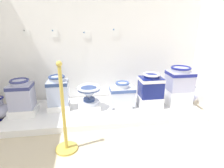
# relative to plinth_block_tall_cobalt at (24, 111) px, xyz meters

# --- Properties ---
(wall_back) EXTENTS (3.89, 0.06, 2.81)m
(wall_back) POSITION_rel_plinth_block_tall_cobalt_xyz_m (1.27, 0.60, 1.25)
(wall_back) COLOR white
(wall_back) RESTS_ON ground_plane
(display_platform) EXTENTS (3.08, 1.05, 0.10)m
(display_platform) POSITION_rel_plinth_block_tall_cobalt_xyz_m (1.27, 0.03, -0.11)
(display_platform) COLOR white
(display_platform) RESTS_ON ground_plane
(plinth_block_tall_cobalt) EXTENTS (0.39, 0.33, 0.11)m
(plinth_block_tall_cobalt) POSITION_rel_plinth_block_tall_cobalt_xyz_m (0.00, 0.00, 0.00)
(plinth_block_tall_cobalt) COLOR white
(plinth_block_tall_cobalt) RESTS_ON display_platform
(antique_toilet_tall_cobalt) EXTENTS (0.34, 0.31, 0.45)m
(antique_toilet_tall_cobalt) POSITION_rel_plinth_block_tall_cobalt_xyz_m (0.00, 0.00, 0.29)
(antique_toilet_tall_cobalt) COLOR #A8ABCC
(antique_toilet_tall_cobalt) RESTS_ON plinth_block_tall_cobalt
(plinth_block_squat_floral) EXTENTS (0.34, 0.28, 0.09)m
(plinth_block_squat_floral) POSITION_rel_plinth_block_tall_cobalt_xyz_m (0.52, 0.10, -0.01)
(plinth_block_squat_floral) COLOR white
(plinth_block_squat_floral) RESTS_ON display_platform
(antique_toilet_squat_floral) EXTENTS (0.33, 0.26, 0.48)m
(antique_toilet_squat_floral) POSITION_rel_plinth_block_tall_cobalt_xyz_m (0.52, 0.10, 0.28)
(antique_toilet_squat_floral) COLOR #ABB8D7
(antique_toilet_squat_floral) RESTS_ON plinth_block_squat_floral
(plinth_block_rightmost) EXTENTS (0.36, 0.29, 0.09)m
(plinth_block_rightmost) POSITION_rel_plinth_block_tall_cobalt_xyz_m (1.01, 0.04, -0.01)
(plinth_block_rightmost) COLOR white
(plinth_block_rightmost) RESTS_ON display_platform
(antique_toilet_rightmost) EXTENTS (0.38, 0.38, 0.30)m
(antique_toilet_rightmost) POSITION_rel_plinth_block_tall_cobalt_xyz_m (1.01, 0.04, 0.22)
(antique_toilet_rightmost) COLOR silver
(antique_toilet_rightmost) RESTS_ON plinth_block_rightmost
(plinth_block_leftmost) EXTENTS (0.28, 0.31, 0.04)m
(plinth_block_leftmost) POSITION_rel_plinth_block_tall_cobalt_xyz_m (1.56, 0.03, -0.04)
(plinth_block_leftmost) COLOR white
(plinth_block_leftmost) RESTS_ON display_platform
(antique_toilet_leftmost) EXTENTS (0.41, 0.26, 0.40)m
(antique_toilet_leftmost) POSITION_rel_plinth_block_tall_cobalt_xyz_m (1.56, 0.03, 0.18)
(antique_toilet_leftmost) COLOR silver
(antique_toilet_leftmost) RESTS_ON plinth_block_leftmost
(plinth_block_pale_glazed) EXTENTS (0.37, 0.31, 0.19)m
(plinth_block_pale_glazed) POSITION_rel_plinth_block_tall_cobalt_xyz_m (2.02, -0.04, 0.04)
(plinth_block_pale_glazed) COLOR white
(plinth_block_pale_glazed) RESTS_ON display_platform
(antique_toilet_pale_glazed) EXTENTS (0.36, 0.31, 0.39)m
(antique_toilet_pale_glazed) POSITION_rel_plinth_block_tall_cobalt_xyz_m (2.02, -0.04, 0.34)
(antique_toilet_pale_glazed) COLOR navy
(antique_toilet_pale_glazed) RESTS_ON plinth_block_pale_glazed
(plinth_block_broad_patterned) EXTENTS (0.38, 0.34, 0.27)m
(plinth_block_broad_patterned) POSITION_rel_plinth_block_tall_cobalt_xyz_m (2.53, -0.00, 0.08)
(plinth_block_broad_patterned) COLOR white
(plinth_block_broad_patterned) RESTS_ON display_platform
(antique_toilet_broad_patterned) EXTENTS (0.40, 0.34, 0.40)m
(antique_toilet_broad_patterned) POSITION_rel_plinth_block_tall_cobalt_xyz_m (2.53, -0.00, 0.42)
(antique_toilet_broad_patterned) COLOR #A7AACD
(antique_toilet_broad_patterned) RESTS_ON plinth_block_broad_patterned
(info_placard_first) EXTENTS (0.10, 0.01, 0.11)m
(info_placard_first) POSITION_rel_plinth_block_tall_cobalt_xyz_m (0.03, 0.57, 1.15)
(info_placard_first) COLOR white
(info_placard_second) EXTENTS (0.11, 0.01, 0.14)m
(info_placard_second) POSITION_rel_plinth_block_tall_cobalt_xyz_m (0.49, 0.57, 1.14)
(info_placard_second) COLOR white
(info_placard_third) EXTENTS (0.13, 0.01, 0.11)m
(info_placard_third) POSITION_rel_plinth_block_tall_cobalt_xyz_m (1.02, 0.57, 1.11)
(info_placard_third) COLOR white
(info_placard_fourth) EXTENTS (0.11, 0.01, 0.15)m
(info_placard_fourth) POSITION_rel_plinth_block_tall_cobalt_xyz_m (1.53, 0.57, 1.15)
(info_placard_fourth) COLOR white
(decorative_vase_corner) EXTENTS (0.31, 0.31, 0.37)m
(decorative_vase_corner) POSITION_rel_plinth_block_tall_cobalt_xyz_m (-0.37, 0.07, 0.00)
(decorative_vase_corner) COLOR navy
(decorative_vase_corner) RESTS_ON ground_plane
(decorative_vase_companion) EXTENTS (0.25, 0.25, 0.34)m
(decorative_vase_companion) POSITION_rel_plinth_block_tall_cobalt_xyz_m (2.92, 0.22, -0.01)
(decorative_vase_companion) COLOR navy
(decorative_vase_companion) RESTS_ON ground_plane
(stanchion_post_near_left) EXTENTS (0.26, 0.26, 1.08)m
(stanchion_post_near_left) POSITION_rel_plinth_block_tall_cobalt_xyz_m (0.71, -0.84, 0.16)
(stanchion_post_near_left) COLOR gold
(stanchion_post_near_left) RESTS_ON ground_plane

